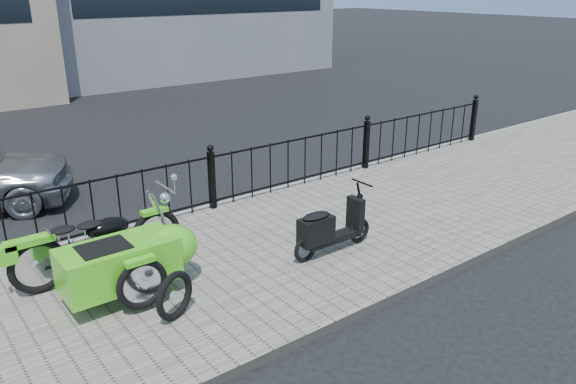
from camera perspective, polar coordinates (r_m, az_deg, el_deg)
ground at (r=8.36m, az=-3.06°, el=-5.02°), size 120.00×120.00×0.00m
sidewalk at (r=7.97m, az=-1.01°, el=-5.87°), size 30.00×3.80×0.12m
curb at (r=9.46m, az=-8.02°, el=-1.67°), size 30.00×0.10×0.12m
iron_fence at (r=9.16m, az=-7.74°, el=1.12°), size 14.11×0.11×1.08m
motorcycle_sidecar at (r=6.90m, az=-15.87°, el=-6.14°), size 2.28×1.48×0.98m
scooter at (r=7.60m, az=4.13°, el=-3.81°), size 1.35×0.39×0.92m
spare_tire at (r=6.33m, az=-11.44°, el=-10.29°), size 0.55×0.29×0.56m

